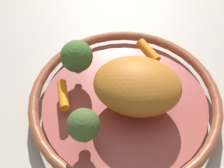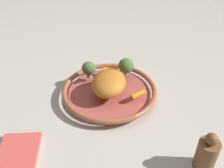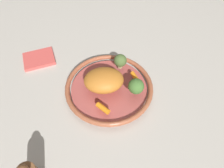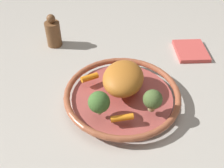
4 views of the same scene
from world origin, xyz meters
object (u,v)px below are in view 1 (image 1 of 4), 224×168
at_px(baby_carrot_left, 63,95).
at_px(broccoli_floret_edge, 77,56).
at_px(broccoli_floret_small, 84,125).
at_px(serving_bowl, 125,103).
at_px(baby_carrot_back, 148,51).
at_px(roast_chicken_piece, 137,85).

bearing_deg(baby_carrot_left, broccoli_floret_edge, 26.21).
distance_m(broccoli_floret_small, broccoli_floret_edge, 0.14).
height_order(serving_bowl, broccoli_floret_small, broccoli_floret_small).
relative_size(baby_carrot_left, baby_carrot_back, 1.11).
xyz_separation_m(baby_carrot_back, broccoli_floret_edge, (-0.12, 0.06, 0.03)).
bearing_deg(baby_carrot_back, serving_bowl, -158.29).
xyz_separation_m(serving_bowl, broccoli_floret_small, (-0.10, -0.01, 0.05)).
height_order(roast_chicken_piece, broccoli_floret_small, roast_chicken_piece).
relative_size(serving_bowl, broccoli_floret_edge, 4.95).
bearing_deg(broccoli_floret_edge, broccoli_floret_small, -125.76).
xyz_separation_m(baby_carrot_left, broccoli_floret_edge, (0.06, 0.03, 0.03)).
distance_m(roast_chicken_piece, broccoli_floret_small, 0.11).
height_order(baby_carrot_left, baby_carrot_back, baby_carrot_back).
relative_size(broccoli_floret_small, broccoli_floret_edge, 0.93).
distance_m(baby_carrot_back, broccoli_floret_edge, 0.14).
bearing_deg(broccoli_floret_small, baby_carrot_left, 74.33).
xyz_separation_m(roast_chicken_piece, broccoli_floret_edge, (-0.03, 0.11, 0.00)).
height_order(broccoli_floret_small, broccoli_floret_edge, broccoli_floret_edge).
distance_m(roast_chicken_piece, baby_carrot_back, 0.10).
bearing_deg(roast_chicken_piece, broccoli_floret_edge, 106.34).
relative_size(baby_carrot_back, broccoli_floret_edge, 0.77).
xyz_separation_m(baby_carrot_back, broccoli_floret_small, (-0.20, -0.05, 0.03)).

